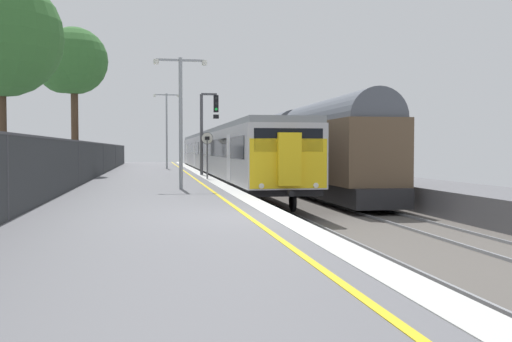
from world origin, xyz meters
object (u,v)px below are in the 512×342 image
object	(u,v)px
signal_gantry	(206,124)
platform_lamp_mid	(181,110)
platform_lamp_far	(167,125)
background_tree_left	(71,64)
freight_train_adjacent_track	(275,147)
background_tree_centre	(3,39)
commuter_train_at_platform	(221,153)
speed_limit_sign	(207,149)

from	to	relation	value
signal_gantry	platform_lamp_mid	distance (m)	11.96
platform_lamp_far	background_tree_left	xyz separation A→B (m)	(-5.65, -10.43, 3.01)
platform_lamp_mid	platform_lamp_far	xyz separation A→B (m)	(0.00, 23.12, 0.43)
freight_train_adjacent_track	background_tree_left	distance (m)	15.07
background_tree_left	background_tree_centre	xyz separation A→B (m)	(-0.72, -12.31, -0.91)
commuter_train_at_platform	speed_limit_sign	size ratio (longest dim) A/B	17.39
platform_lamp_far	background_tree_left	world-z (taller)	background_tree_left
platform_lamp_mid	background_tree_left	size ratio (longest dim) A/B	0.58
freight_train_adjacent_track	speed_limit_sign	size ratio (longest dim) A/B	16.96
commuter_train_at_platform	background_tree_left	distance (m)	11.47
signal_gantry	freight_train_adjacent_track	bearing A→B (deg)	49.88
platform_lamp_far	background_tree_centre	world-z (taller)	background_tree_centre
freight_train_adjacent_track	platform_lamp_far	xyz separation A→B (m)	(-7.50, 4.84, 1.74)
freight_train_adjacent_track	signal_gantry	size ratio (longest dim) A/B	8.37
platform_lamp_mid	background_tree_centre	size ratio (longest dim) A/B	0.63
speed_limit_sign	background_tree_centre	bearing A→B (deg)	-139.79
background_tree_left	signal_gantry	bearing A→B (deg)	-6.64
speed_limit_sign	background_tree_centre	distance (m)	11.24
commuter_train_at_platform	platform_lamp_mid	bearing A→B (deg)	-101.42
freight_train_adjacent_track	background_tree_centre	size ratio (longest dim) A/B	5.11
background_tree_centre	background_tree_left	bearing A→B (deg)	86.65
freight_train_adjacent_track	background_tree_left	world-z (taller)	background_tree_left
speed_limit_sign	platform_lamp_mid	distance (m)	7.49
platform_lamp_far	freight_train_adjacent_track	bearing A→B (deg)	-32.81
speed_limit_sign	platform_lamp_far	bearing A→B (deg)	95.91
platform_lamp_mid	signal_gantry	bearing A→B (deg)	80.21
speed_limit_sign	background_tree_left	size ratio (longest dim) A/B	0.28
platform_lamp_mid	commuter_train_at_platform	bearing A→B (deg)	78.58
freight_train_adjacent_track	background_tree_centre	world-z (taller)	background_tree_centre
commuter_train_at_platform	platform_lamp_mid	distance (m)	17.75
signal_gantry	background_tree_left	size ratio (longest dim) A/B	0.56
speed_limit_sign	background_tree_left	bearing A→B (deg)	142.89
commuter_train_at_platform	background_tree_centre	xyz separation A→B (m)	(-9.87, -16.94, 4.23)
commuter_train_at_platform	platform_lamp_far	size ratio (longest dim) A/B	7.08
freight_train_adjacent_track	speed_limit_sign	xyz separation A→B (m)	(-5.85, -11.12, -0.14)
speed_limit_sign	platform_lamp_far	distance (m)	16.16
signal_gantry	platform_lamp_far	bearing A→B (deg)	100.18
commuter_train_at_platform	signal_gantry	size ratio (longest dim) A/B	8.58
commuter_train_at_platform	background_tree_left	size ratio (longest dim) A/B	4.80
freight_train_adjacent_track	speed_limit_sign	distance (m)	12.57
commuter_train_at_platform	signal_gantry	distance (m)	5.97
signal_gantry	background_tree_centre	size ratio (longest dim) A/B	0.61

